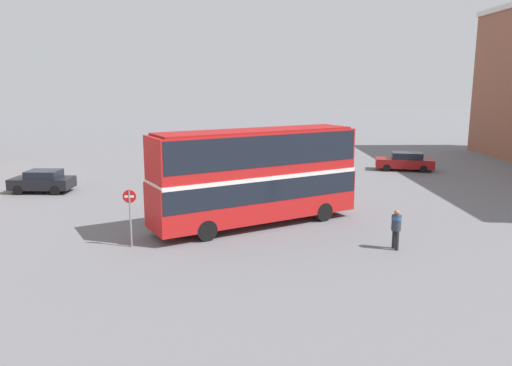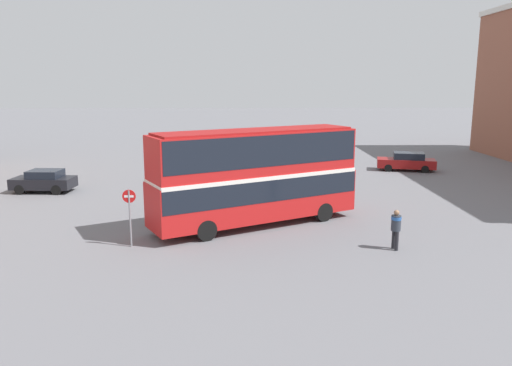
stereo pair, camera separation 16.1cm
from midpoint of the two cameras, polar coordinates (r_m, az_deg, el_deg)
ground_plane at (r=26.32m, az=-1.50°, el=-4.38°), size 240.00×240.00×0.00m
double_decker_bus at (r=24.97m, az=-0.18°, el=1.31°), size 10.70×7.36×4.88m
pedestrian_foreground at (r=22.49m, az=15.54°, el=-4.67°), size 0.52×0.52×1.78m
parked_car_kerb_near at (r=43.13m, az=16.57°, el=2.39°), size 4.93×2.84×1.52m
parked_car_kerb_far at (r=35.97m, az=-23.32°, el=0.20°), size 4.02×2.06×1.48m
no_entry_sign at (r=22.52m, az=-14.41°, el=-2.95°), size 0.59×0.08×2.59m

